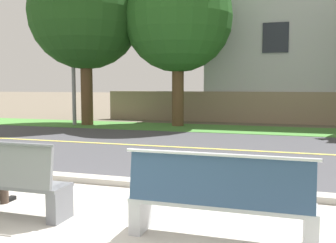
{
  "coord_description": "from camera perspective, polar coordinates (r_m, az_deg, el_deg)",
  "views": [
    {
      "loc": [
        2.17,
        -3.6,
        1.7
      ],
      "look_at": [
        -0.08,
        3.5,
        1.0
      ],
      "focal_mm": 41.55,
      "sensor_mm": 36.0,
      "label": 1
    }
  ],
  "objects": [
    {
      "name": "ground_plane",
      "position": [
        11.92,
        6.92,
        -2.86
      ],
      "size": [
        140.0,
        140.0,
        0.0
      ],
      "primitive_type": "plane",
      "color": "#665B4C"
    },
    {
      "name": "sidewalk_pavement",
      "position": [
        4.85,
        -10.61,
        -15.15
      ],
      "size": [
        44.0,
        3.6,
        0.01
      ],
      "primitive_type": "cube",
      "color": "#B7B2A8",
      "rests_on": "ground_plane"
    },
    {
      "name": "curb_edge",
      "position": [
        6.54,
        -2.43,
        -9.2
      ],
      "size": [
        44.0,
        0.3,
        0.11
      ],
      "primitive_type": "cube",
      "color": "#ADA89E",
      "rests_on": "ground_plane"
    },
    {
      "name": "street_asphalt",
      "position": [
        10.47,
        5.39,
        -3.98
      ],
      "size": [
        52.0,
        8.0,
        0.01
      ],
      "primitive_type": "cube",
      "color": "#424247",
      "rests_on": "ground_plane"
    },
    {
      "name": "road_centre_line",
      "position": [
        10.46,
        5.39,
        -3.95
      ],
      "size": [
        48.0,
        0.14,
        0.01
      ],
      "primitive_type": "cube",
      "color": "#E0CC4C",
      "rests_on": "ground_plane"
    },
    {
      "name": "far_verge_grass",
      "position": [
        15.16,
        9.25,
        -1.1
      ],
      "size": [
        48.0,
        2.8,
        0.02
      ],
      "primitive_type": "cube",
      "color": "#478438",
      "rests_on": "ground_plane"
    },
    {
      "name": "bench_right",
      "position": [
        4.27,
        7.52,
        -11.52
      ],
      "size": [
        2.0,
        0.48,
        1.01
      ],
      "color": "silver",
      "rests_on": "ground_plane"
    },
    {
      "name": "streetlamp",
      "position": [
        17.3,
        -13.48,
        13.03
      ],
      "size": [
        0.24,
        2.1,
        7.08
      ],
      "color": "gray",
      "rests_on": "ground_plane"
    },
    {
      "name": "shade_tree_far_left",
      "position": [
        17.08,
        -11.76,
        16.59
      ],
      "size": [
        4.71,
        4.71,
        7.78
      ],
      "color": "brown",
      "rests_on": "ground_plane"
    },
    {
      "name": "shade_tree_left",
      "position": [
        16.25,
        1.9,
        16.23
      ],
      "size": [
        4.44,
        4.44,
        7.33
      ],
      "color": "brown",
      "rests_on": "ground_plane"
    },
    {
      "name": "garden_wall",
      "position": [
        17.9,
        10.84,
        2.08
      ],
      "size": [
        13.0,
        0.36,
        1.4
      ],
      "primitive_type": "cube",
      "color": "gray",
      "rests_on": "ground_plane"
    },
    {
      "name": "house_across_street",
      "position": [
        21.13,
        22.98,
        10.53
      ],
      "size": [
        12.42,
        6.91,
        7.42
      ],
      "color": "#B7BCC1",
      "rests_on": "ground_plane"
    }
  ]
}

